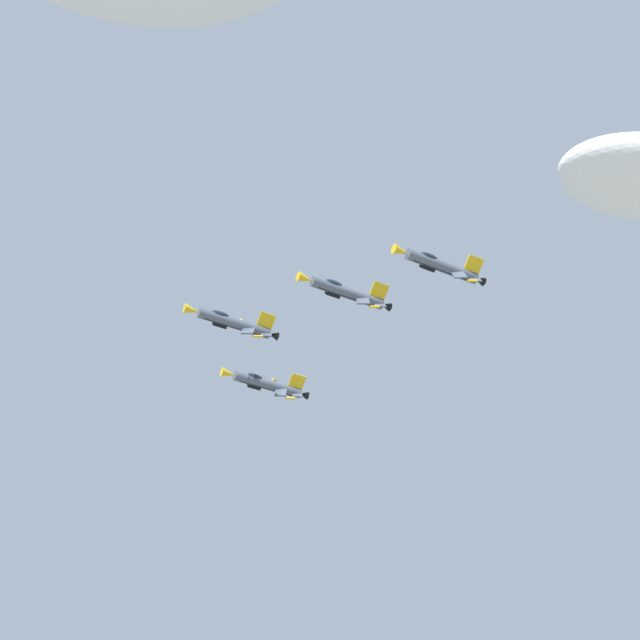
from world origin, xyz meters
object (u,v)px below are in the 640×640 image
object	(u,v)px
fighter_jet_right_wing	(266,384)
fighter_jet_left_outer	(440,266)
fighter_jet_left_wing	(346,292)
fighter_jet_lead	(233,323)

from	to	relation	value
fighter_jet_right_wing	fighter_jet_left_outer	distance (m)	37.11
fighter_jet_left_wing	fighter_jet_right_wing	bearing A→B (deg)	4.80
fighter_jet_left_wing	fighter_jet_right_wing	xyz separation A→B (m)	(-8.40, 22.67, -3.14)
fighter_jet_left_wing	fighter_jet_right_wing	world-z (taller)	fighter_jet_left_wing
fighter_jet_left_outer	fighter_jet_right_wing	bearing A→B (deg)	19.05
fighter_jet_lead	fighter_jet_left_outer	world-z (taller)	fighter_jet_left_outer
fighter_jet_lead	fighter_jet_left_outer	distance (m)	33.71
fighter_jet_right_wing	fighter_jet_left_outer	size ratio (longest dim) A/B	1.00
fighter_jet_left_wing	fighter_jet_lead	bearing A→B (deg)	40.73
fighter_jet_right_wing	fighter_jet_lead	bearing A→B (deg)	133.12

